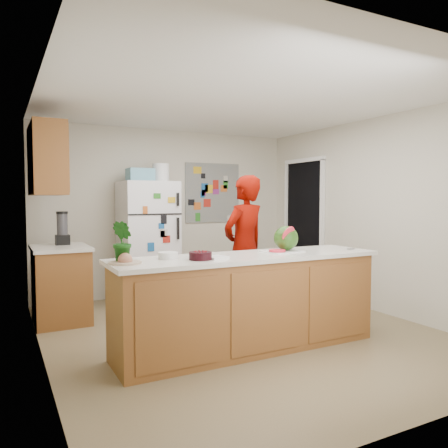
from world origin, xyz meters
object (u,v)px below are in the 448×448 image
watermelon (286,238)px  cherry_bowl (200,256)px  person (244,248)px  refrigerator (148,242)px

watermelon → cherry_bowl: 1.05m
person → watermelon: 0.88m
person → cherry_bowl: size_ratio=8.57×
watermelon → refrigerator: bearing=107.5°
refrigerator → watermelon: size_ratio=6.82×
cherry_bowl → watermelon: bearing=8.4°
refrigerator → person: (0.74, -1.46, 0.02)m
person → cherry_bowl: person is taller
refrigerator → watermelon: bearing=-72.5°
refrigerator → cherry_bowl: bearing=-96.9°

